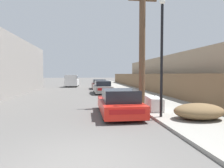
{
  "coord_description": "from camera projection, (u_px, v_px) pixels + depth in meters",
  "views": [
    {
      "loc": [
        0.2,
        -4.35,
        2.05
      ],
      "look_at": [
        1.73,
        7.38,
        1.46
      ],
      "focal_mm": 32.0,
      "sensor_mm": 36.0,
      "label": 1
    }
  ],
  "objects": [
    {
      "name": "car_parked_mid",
      "position": [
        102.0,
        87.0,
        21.16
      ],
      "size": [
        1.84,
        4.69,
        1.33
      ],
      "rotation": [
        0.0,
        0.0,
        0.02
      ],
      "color": "gray",
      "rests_on": "ground"
    },
    {
      "name": "parked_sports_car_red",
      "position": [
        119.0,
        103.0,
        10.03
      ],
      "size": [
        1.89,
        4.35,
        1.29
      ],
      "rotation": [
        0.0,
        0.0,
        -0.0
      ],
      "color": "red",
      "rests_on": "ground"
    },
    {
      "name": "street_lamp",
      "position": [
        162.0,
        50.0,
        8.85
      ],
      "size": [
        0.26,
        0.26,
        5.24
      ],
      "color": "black",
      "rests_on": "sidewalk_curb"
    },
    {
      "name": "discarded_fridge",
      "position": [
        154.0,
        103.0,
        10.79
      ],
      "size": [
        0.87,
        1.9,
        0.71
      ],
      "rotation": [
        0.0,
        0.0,
        -0.11
      ],
      "color": "silver",
      "rests_on": "sidewalk_curb"
    },
    {
      "name": "brush_pile",
      "position": [
        199.0,
        111.0,
        8.5
      ],
      "size": [
        2.17,
        1.55,
        0.68
      ],
      "color": "brown",
      "rests_on": "sidewalk_curb"
    },
    {
      "name": "car_parked_far",
      "position": [
        99.0,
        84.0,
        27.52
      ],
      "size": [
        1.94,
        4.19,
        1.3
      ],
      "rotation": [
        0.0,
        0.0,
        0.01
      ],
      "color": "#5B1E19",
      "rests_on": "ground"
    },
    {
      "name": "sidewalk_curb",
      "position": [
        122.0,
        88.0,
        28.34
      ],
      "size": [
        4.2,
        63.0,
        0.12
      ],
      "primitive_type": "cube",
      "color": "gray",
      "rests_on": "ground"
    },
    {
      "name": "ground_plane",
      "position": [
        77.0,
        167.0,
        4.38
      ],
      "size": [
        220.0,
        220.0,
        0.0
      ],
      "primitive_type": "plane",
      "color": "#595654"
    },
    {
      "name": "utility_pole",
      "position": [
        142.0,
        46.0,
        12.52
      ],
      "size": [
        1.8,
        0.39,
        7.26
      ],
      "color": "brown",
      "rests_on": "sidewalk_curb"
    },
    {
      "name": "wooden_fence",
      "position": [
        138.0,
        81.0,
        27.19
      ],
      "size": [
        0.08,
        43.26,
        1.96
      ],
      "primitive_type": "cube",
      "color": "brown",
      "rests_on": "sidewalk_curb"
    },
    {
      "name": "pickup_truck",
      "position": [
        72.0,
        81.0,
        32.18
      ],
      "size": [
        2.01,
        5.48,
        1.9
      ],
      "rotation": [
        0.0,
        0.0,
        3.12
      ],
      "color": "silver",
      "rests_on": "ground"
    },
    {
      "name": "building_right_house",
      "position": [
        181.0,
        75.0,
        23.21
      ],
      "size": [
        6.0,
        23.93,
        3.91
      ],
      "primitive_type": "cube",
      "color": "gray",
      "rests_on": "ground"
    }
  ]
}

